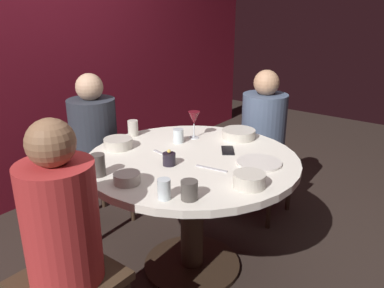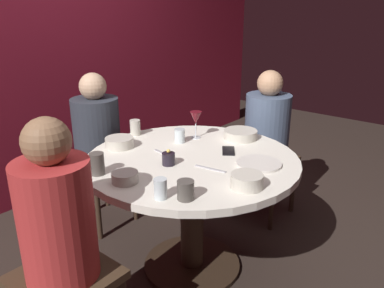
# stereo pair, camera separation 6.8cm
# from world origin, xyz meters

# --- Properties ---
(ground_plane) EXTENTS (8.00, 8.00, 0.00)m
(ground_plane) POSITION_xyz_m (0.00, 0.00, 0.00)
(ground_plane) COLOR #2D231E
(back_wall) EXTENTS (6.00, 0.10, 2.60)m
(back_wall) POSITION_xyz_m (0.00, 1.63, 1.30)
(back_wall) COLOR maroon
(back_wall) RESTS_ON ground
(dining_table) EXTENTS (1.22, 1.22, 0.74)m
(dining_table) POSITION_xyz_m (0.00, 0.00, 0.57)
(dining_table) COLOR silver
(dining_table) RESTS_ON ground
(seated_diner_left) EXTENTS (0.40, 0.40, 1.17)m
(seated_diner_left) POSITION_xyz_m (-0.87, 0.00, 0.72)
(seated_diner_left) COLOR #3F2D1E
(seated_diner_left) RESTS_ON ground
(seated_diner_back) EXTENTS (0.40, 0.40, 1.13)m
(seated_diner_back) POSITION_xyz_m (0.00, 0.87, 0.70)
(seated_diner_back) COLOR #3F2D1E
(seated_diner_back) RESTS_ON ground
(seated_diner_right) EXTENTS (0.40, 0.40, 1.13)m
(seated_diner_right) POSITION_xyz_m (0.87, 0.00, 0.70)
(seated_diner_right) COLOR #3F2D1E
(seated_diner_right) RESTS_ON ground
(candle_holder) EXTENTS (0.07, 0.07, 0.09)m
(candle_holder) POSITION_xyz_m (-0.16, 0.03, 0.78)
(candle_holder) COLOR black
(candle_holder) RESTS_ON dining_table
(wine_glass) EXTENTS (0.08, 0.08, 0.18)m
(wine_glass) POSITION_xyz_m (0.28, 0.20, 0.87)
(wine_glass) COLOR silver
(wine_glass) RESTS_ON dining_table
(dinner_plate) EXTENTS (0.25, 0.25, 0.01)m
(dinner_plate) POSITION_xyz_m (0.14, -0.35, 0.75)
(dinner_plate) COLOR silver
(dinner_plate) RESTS_ON dining_table
(cell_phone) EXTENTS (0.15, 0.14, 0.01)m
(cell_phone) POSITION_xyz_m (0.21, -0.11, 0.75)
(cell_phone) COLOR black
(cell_phone) RESTS_ON dining_table
(bowl_serving_large) EXTENTS (0.13, 0.13, 0.05)m
(bowl_serving_large) POSITION_xyz_m (-0.46, 0.05, 0.77)
(bowl_serving_large) COLOR #B2ADA3
(bowl_serving_large) RESTS_ON dining_table
(bowl_salad_center) EXTENTS (0.21, 0.21, 0.06)m
(bowl_salad_center) POSITION_xyz_m (0.45, -0.04, 0.77)
(bowl_salad_center) COLOR beige
(bowl_salad_center) RESTS_ON dining_table
(bowl_small_white) EXTENTS (0.16, 0.16, 0.07)m
(bowl_small_white) POSITION_xyz_m (-0.13, -0.44, 0.78)
(bowl_small_white) COLOR beige
(bowl_small_white) RESTS_ON dining_table
(bowl_sauce_side) EXTENTS (0.17, 0.17, 0.06)m
(bowl_sauce_side) POSITION_xyz_m (-0.15, 0.45, 0.77)
(bowl_sauce_side) COLOR beige
(bowl_sauce_side) RESTS_ON dining_table
(cup_near_candle) EXTENTS (0.07, 0.07, 0.11)m
(cup_near_candle) POSITION_xyz_m (-0.48, 0.23, 0.80)
(cup_near_candle) COLOR #4C4742
(cup_near_candle) RESTS_ON dining_table
(cup_by_left_diner) EXTENTS (0.06, 0.06, 0.10)m
(cup_by_left_diner) POSITION_xyz_m (-0.47, -0.21, 0.79)
(cup_by_left_diner) COLOR silver
(cup_by_left_diner) RESTS_ON dining_table
(cup_by_right_diner) EXTENTS (0.08, 0.08, 0.09)m
(cup_by_right_diner) POSITION_xyz_m (-0.41, -0.30, 0.79)
(cup_by_right_diner) COLOR #4C4742
(cup_by_right_diner) RESTS_ON dining_table
(cup_center_front) EXTENTS (0.07, 0.07, 0.09)m
(cup_center_front) POSITION_xyz_m (0.15, 0.22, 0.79)
(cup_center_front) COLOR silver
(cup_center_front) RESTS_ON dining_table
(cup_far_edge) EXTENTS (0.07, 0.07, 0.10)m
(cup_far_edge) POSITION_xyz_m (0.07, 0.54, 0.80)
(cup_far_edge) COLOR beige
(cup_far_edge) RESTS_ON dining_table
(fork_near_plate) EXTENTS (0.04, 0.18, 0.01)m
(fork_near_plate) POSITION_xyz_m (-0.07, -0.18, 0.75)
(fork_near_plate) COLOR #B7B7BC
(fork_near_plate) RESTS_ON dining_table
(knife_near_plate) EXTENTS (0.05, 0.18, 0.01)m
(knife_near_plate) POSITION_xyz_m (-0.07, 0.15, 0.75)
(knife_near_plate) COLOR #B7B7BC
(knife_near_plate) RESTS_ON dining_table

